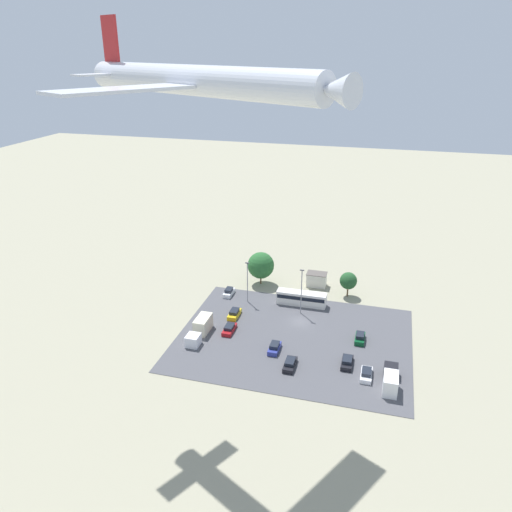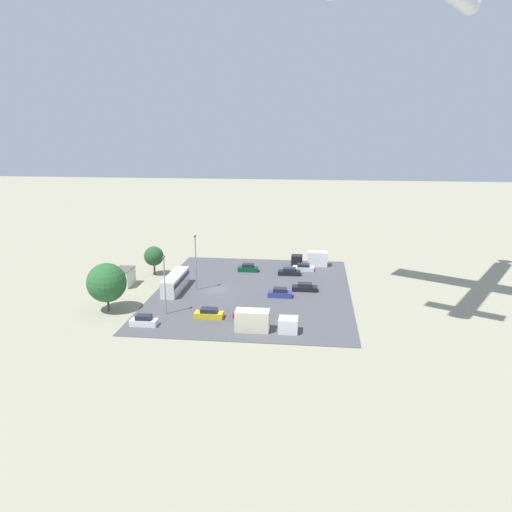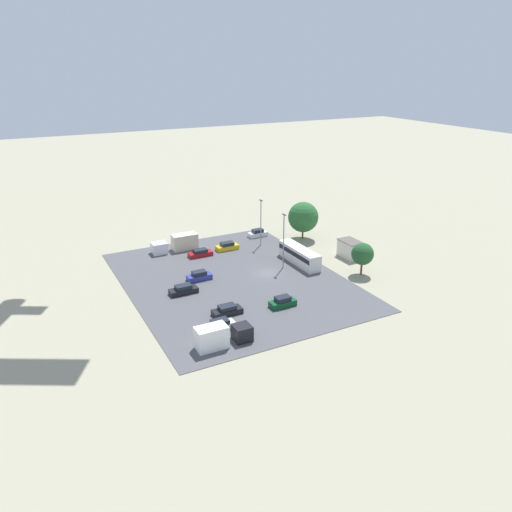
{
  "view_description": "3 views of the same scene",
  "coord_description": "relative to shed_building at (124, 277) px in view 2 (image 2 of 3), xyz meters",
  "views": [
    {
      "loc": [
        -15.09,
        89.6,
        53.06
      ],
      "look_at": [
        4.14,
        19.64,
        22.48
      ],
      "focal_mm": 35.0,
      "sensor_mm": 36.0,
      "label": 1
    },
    {
      "loc": [
        86.04,
        17.29,
        29.19
      ],
      "look_at": [
        1.69,
        7.47,
        7.13
      ],
      "focal_mm": 35.0,
      "sensor_mm": 36.0,
      "label": 2
    },
    {
      "loc": [
        -71.55,
        39.58,
        35.36
      ],
      "look_at": [
        -3.84,
        4.22,
        5.36
      ],
      "focal_mm": 35.0,
      "sensor_mm": 36.0,
      "label": 3
    }
  ],
  "objects": [
    {
      "name": "shed_building",
      "position": [
        0.0,
        0.0,
        0.0
      ],
      "size": [
        4.74,
        3.17,
        3.31
      ],
      "color": "silver",
      "rests_on": "ground"
    },
    {
      "name": "bus",
      "position": [
        1.71,
        10.41,
        0.05
      ],
      "size": [
        10.94,
        2.55,
        3.04
      ],
      "rotation": [
        0.0,
        0.0,
        1.57
      ],
      "color": "silver",
      "rests_on": "ground"
    },
    {
      "name": "parked_car_5",
      "position": [
        3.22,
        29.74,
        -0.92
      ],
      "size": [
        1.83,
        4.23,
        1.6
      ],
      "color": "navy",
      "rests_on": "ground"
    },
    {
      "name": "parked_car_6",
      "position": [
        -0.64,
        34.01,
        -0.97
      ],
      "size": [
        1.9,
        4.61,
        1.48
      ],
      "rotation": [
        0.0,
        0.0,
        3.14
      ],
      "color": "black",
      "rests_on": "ground"
    },
    {
      "name": "parked_car_2",
      "position": [
        -10.44,
        30.69,
        -0.98
      ],
      "size": [
        1.95,
        4.5,
        1.46
      ],
      "color": "black",
      "rests_on": "ground"
    },
    {
      "name": "parked_car_1",
      "position": [
        -12.02,
        22.04,
        -0.91
      ],
      "size": [
        1.83,
        4.13,
        1.63
      ],
      "color": "#0C4723",
      "rests_on": "ground"
    },
    {
      "name": "parked_car_3",
      "position": [
        14.46,
        19.35,
        -0.94
      ],
      "size": [
        1.9,
        4.53,
        1.56
      ],
      "rotation": [
        0.0,
        0.0,
        3.14
      ],
      "color": "gold",
      "rests_on": "ground"
    },
    {
      "name": "parked_truck_0",
      "position": [
        -18.04,
        35.12,
        -0.17
      ],
      "size": [
        2.37,
        7.72,
        3.1
      ],
      "rotation": [
        0.0,
        0.0,
        3.14
      ],
      "color": "black",
      "rests_on": "ground"
    },
    {
      "name": "light_pole_lot_centre",
      "position": [
        13.64,
        12.16,
        3.63
      ],
      "size": [
        0.9,
        0.28,
        9.55
      ],
      "color": "gray",
      "rests_on": "ground"
    },
    {
      "name": "ground_plane",
      "position": [
        0.55,
        17.89,
        -1.66
      ],
      "size": [
        400.0,
        400.0,
        0.0
      ],
      "primitive_type": "plane",
      "color": "gray"
    },
    {
      "name": "parked_car_4",
      "position": [
        18.68,
        10.22,
        -0.9
      ],
      "size": [
        1.73,
        4.09,
        1.64
      ],
      "color": "silver",
      "rests_on": "ground"
    },
    {
      "name": "parked_car_7",
      "position": [
        13.57,
        25.43,
        -0.99
      ],
      "size": [
        1.88,
        4.63,
        1.42
      ],
      "color": "maroon",
      "rests_on": "ground"
    },
    {
      "name": "tree_apron_mid",
      "position": [
        13.16,
        2.35,
        3.15
      ],
      "size": [
        6.38,
        6.38,
        8.01
      ],
      "color": "brown",
      "rests_on": "ground"
    },
    {
      "name": "parked_truck_1",
      "position": [
        18.69,
        28.22,
        -0.16
      ],
      "size": [
        2.51,
        9.18,
        3.12
      ],
      "color": "silver",
      "rests_on": "ground"
    },
    {
      "name": "parking_lot_surface",
      "position": [
        0.55,
        24.62,
        -1.62
      ],
      "size": [
        44.92,
        35.22,
        0.08
      ],
      "color": "#4C4C51",
      "rests_on": "ground"
    },
    {
      "name": "tree_near_shed",
      "position": [
        -7.72,
        3.41,
        2.21
      ],
      "size": [
        3.93,
        3.93,
        5.86
      ],
      "color": "brown",
      "rests_on": "ground"
    },
    {
      "name": "parked_car_0",
      "position": [
        -14.01,
        33.44,
        -0.98
      ],
      "size": [
        1.92,
        4.4,
        1.44
      ],
      "color": "silver",
      "rests_on": "ground"
    },
    {
      "name": "light_pole_lot_edge",
      "position": [
        1.16,
        14.22,
        3.96
      ],
      "size": [
        0.9,
        0.28,
        10.21
      ],
      "color": "gray",
      "rests_on": "ground"
    }
  ]
}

